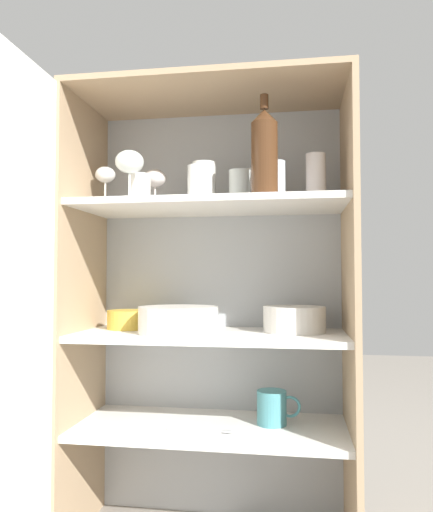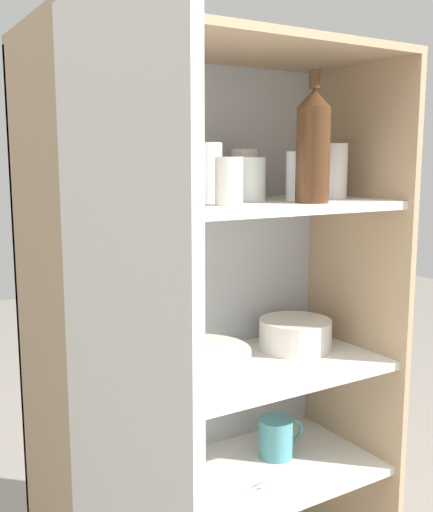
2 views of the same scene
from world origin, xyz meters
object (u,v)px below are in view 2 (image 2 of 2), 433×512
wine_bottle (313,145)px  coffee_mug_primary (277,437)px  serving_bowl_small (101,371)px  mixing_bowl_large (295,333)px  plate_stack_white (197,366)px

wine_bottle → coffee_mug_primary: size_ratio=2.21×
wine_bottle → serving_bowl_small: bearing=160.5°
serving_bowl_small → coffee_mug_primary: 0.54m
mixing_bowl_large → coffee_mug_primary: size_ratio=1.43×
wine_bottle → mixing_bowl_large: (0.08, 0.15, -0.49)m
serving_bowl_small → wine_bottle: bearing=-19.5°
wine_bottle → plate_stack_white: 0.56m
coffee_mug_primary → serving_bowl_small: bearing=176.5°
plate_stack_white → coffee_mug_primary: (0.28, 0.07, -0.27)m
coffee_mug_primary → wine_bottle: bearing=-95.8°
plate_stack_white → serving_bowl_small: bearing=152.5°
coffee_mug_primary → mixing_bowl_large: bearing=12.6°
wine_bottle → mixing_bowl_large: 0.52m
plate_stack_white → mixing_bowl_large: size_ratio=1.26×
wine_bottle → mixing_bowl_large: wine_bottle is taller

